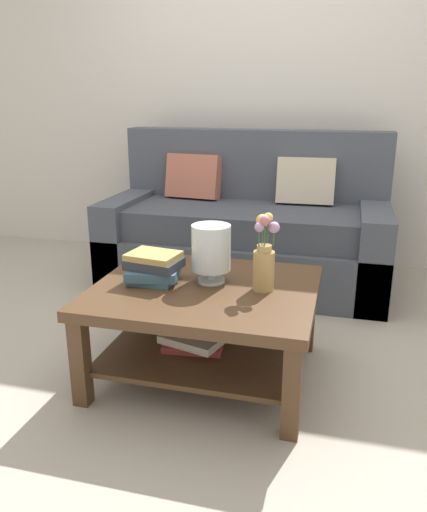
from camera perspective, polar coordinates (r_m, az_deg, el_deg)
The scene contains 7 objects.
ground_plane at distance 2.88m, azimuth -0.59°, elevation -9.28°, with size 10.00×10.00×0.00m, color #ADA393.
back_wall at distance 4.18m, azimuth 5.66°, elevation 18.18°, with size 6.40×0.12×2.70m, color beige.
couch at distance 3.67m, azimuth 3.72°, elevation 2.74°, with size 1.94×0.90×1.06m.
coffee_table at distance 2.41m, azimuth -0.99°, elevation -6.23°, with size 1.02×0.87×0.46m.
book_stack_main at distance 2.41m, azimuth -6.72°, elevation -1.28°, with size 0.27×0.23×0.14m.
glass_hurricane_vase at distance 2.37m, azimuth -0.26°, elevation 0.76°, with size 0.18×0.18×0.28m.
flower_pitcher at distance 2.28m, azimuth 5.69°, elevation -0.21°, with size 0.11×0.11×0.35m.
Camera 1 is at (0.68, -2.48, 1.30)m, focal length 35.76 mm.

